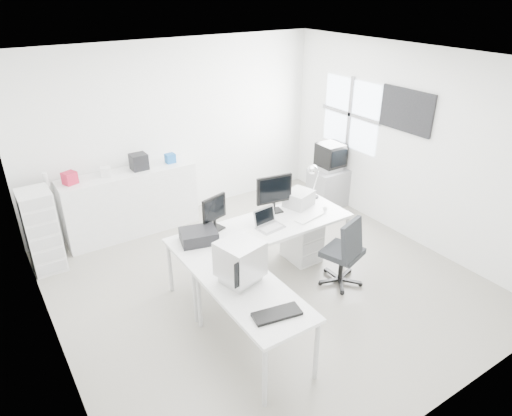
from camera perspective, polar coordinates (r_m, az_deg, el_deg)
floor at (r=6.06m, az=1.05°, el=-9.19°), size 5.00×5.00×0.01m
ceiling at (r=4.97m, az=1.33°, el=17.96°), size 5.00×5.00×0.01m
back_wall at (r=7.44m, az=-9.89°, el=9.45°), size 5.00×0.02×2.80m
left_wall at (r=4.60m, az=-25.62°, el=-4.14°), size 0.02×5.00×2.80m
right_wall at (r=7.00m, az=18.49°, el=7.36°), size 0.02×5.00×2.80m
window at (r=7.69m, az=11.69°, el=11.41°), size 0.02×1.20×1.10m
wall_picture at (r=6.90m, az=18.29°, el=11.49°), size 0.04×0.90×0.60m
main_desk at (r=5.98m, az=0.81°, el=-5.41°), size 2.40×0.80×0.75m
side_desk at (r=4.86m, az=-0.30°, el=-14.11°), size 0.70×1.40×0.75m
drawer_pedestal at (r=6.42m, az=5.76°, el=-3.94°), size 0.40×0.50×0.60m
inkjet_printer at (r=5.47m, az=-7.18°, el=-3.49°), size 0.49×0.42×0.15m
lcd_monitor_small at (r=5.63m, az=-5.23°, el=-0.65°), size 0.41×0.30×0.46m
lcd_monitor_large at (r=6.04m, az=2.28°, el=1.74°), size 0.53×0.28×0.52m
laptop at (r=5.69m, az=1.82°, el=-1.52°), size 0.39×0.40×0.23m
white_keyboard at (r=6.03m, az=6.76°, el=-1.11°), size 0.48×0.23×0.02m
white_mouse at (r=6.23m, az=8.61°, el=-0.05°), size 0.06×0.06×0.06m
laser_printer at (r=6.30m, az=5.38°, el=1.20°), size 0.45×0.41×0.21m
desk_lamp at (r=6.52m, az=7.41°, el=3.03°), size 0.17×0.17×0.43m
crt_monitor at (r=4.66m, az=-2.00°, el=-6.63°), size 0.51×0.51×0.49m
black_keyboard at (r=4.36m, az=2.63°, el=-13.08°), size 0.49×0.27×0.03m
office_chair at (r=5.88m, az=10.78°, el=-5.08°), size 0.74×0.74×1.01m
tv_cabinet at (r=8.01m, az=9.02°, el=2.57°), size 0.60×0.49×0.66m
crt_tv at (r=7.80m, az=9.31°, el=6.29°), size 0.50×0.48×0.45m
sideboard at (r=7.23m, az=-15.37°, el=0.68°), size 2.01×0.50×1.00m
clutter_box_a at (r=6.83m, az=-22.26°, el=3.49°), size 0.22×0.21×0.17m
clutter_box_b at (r=6.93m, az=-18.26°, el=4.33°), size 0.17×0.16×0.14m
clutter_box_c at (r=7.04m, az=-14.44°, el=5.63°), size 0.24×0.22×0.24m
clutter_box_d at (r=7.22m, az=-10.67°, el=6.13°), size 0.15×0.13×0.14m
clutter_bottle at (r=6.82m, az=-24.79°, el=3.18°), size 0.07×0.07×0.22m
filing_cabinet at (r=6.68m, az=-25.20°, el=-2.61°), size 0.40×0.48×1.14m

